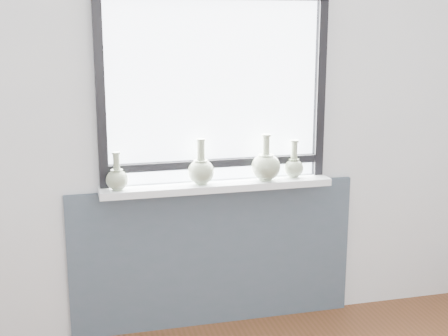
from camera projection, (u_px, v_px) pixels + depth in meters
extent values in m
cube|color=silver|center=(213.00, 110.00, 3.53)|extent=(3.60, 0.02, 2.60)
cube|color=#414C5C|center=(214.00, 256.00, 3.70)|extent=(1.70, 0.03, 0.86)
cube|color=white|center=(217.00, 186.00, 3.53)|extent=(1.32, 0.18, 0.04)
cube|color=black|center=(100.00, 92.00, 3.30)|extent=(0.05, 0.06, 1.05)
cube|color=black|center=(320.00, 86.00, 3.60)|extent=(0.05, 0.06, 1.05)
cube|color=black|center=(215.00, 163.00, 3.55)|extent=(1.20, 0.05, 0.04)
cube|color=white|center=(214.00, 93.00, 3.48)|extent=(1.20, 0.01, 1.00)
cylinder|color=#97A786|center=(118.00, 189.00, 3.37)|extent=(0.05, 0.05, 0.01)
ellipsoid|color=#97A786|center=(117.00, 180.00, 3.36)|extent=(0.12, 0.12, 0.11)
cone|color=#97A786|center=(117.00, 172.00, 3.35)|extent=(0.07, 0.07, 0.03)
cylinder|color=#97A786|center=(117.00, 163.00, 3.34)|extent=(0.04, 0.04, 0.10)
cylinder|color=#97A786|center=(116.00, 153.00, 3.32)|extent=(0.05, 0.05, 0.01)
cylinder|color=#97A786|center=(201.00, 183.00, 3.49)|extent=(0.07, 0.07, 0.01)
ellipsoid|color=#97A786|center=(201.00, 172.00, 3.48)|extent=(0.15, 0.15, 0.14)
cone|color=#97A786|center=(201.00, 163.00, 3.47)|extent=(0.08, 0.08, 0.03)
cylinder|color=#97A786|center=(201.00, 152.00, 3.45)|extent=(0.05, 0.05, 0.13)
cylinder|color=#97A786|center=(201.00, 140.00, 3.44)|extent=(0.05, 0.05, 0.01)
cylinder|color=#97A786|center=(266.00, 179.00, 3.58)|extent=(0.08, 0.08, 0.01)
ellipsoid|color=#97A786|center=(266.00, 167.00, 3.56)|extent=(0.17, 0.17, 0.15)
cone|color=#97A786|center=(266.00, 157.00, 3.55)|extent=(0.09, 0.09, 0.03)
cylinder|color=#97A786|center=(266.00, 147.00, 3.53)|extent=(0.04, 0.04, 0.12)
cylinder|color=#97A786|center=(266.00, 135.00, 3.52)|extent=(0.06, 0.06, 0.01)
cylinder|color=#97A786|center=(294.00, 176.00, 3.65)|extent=(0.05, 0.05, 0.01)
ellipsoid|color=#97A786|center=(294.00, 168.00, 3.63)|extent=(0.12, 0.12, 0.11)
cone|color=#97A786|center=(294.00, 161.00, 3.62)|extent=(0.06, 0.06, 0.03)
cylinder|color=#97A786|center=(294.00, 152.00, 3.61)|extent=(0.04, 0.04, 0.12)
cylinder|color=#97A786|center=(294.00, 141.00, 3.60)|extent=(0.05, 0.05, 0.01)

